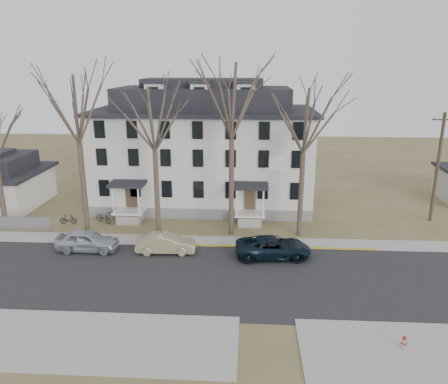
# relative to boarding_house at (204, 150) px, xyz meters

# --- Properties ---
(ground) EXTENTS (120.00, 120.00, 0.00)m
(ground) POSITION_rel_boarding_house_xyz_m (2.00, -17.95, -5.38)
(ground) COLOR olive
(ground) RESTS_ON ground
(main_road) EXTENTS (120.00, 10.00, 0.04)m
(main_road) POSITION_rel_boarding_house_xyz_m (2.00, -15.95, -5.38)
(main_road) COLOR #27272A
(main_road) RESTS_ON ground
(far_sidewalk) EXTENTS (120.00, 2.00, 0.08)m
(far_sidewalk) POSITION_rel_boarding_house_xyz_m (2.00, -9.95, -5.38)
(far_sidewalk) COLOR #A09F97
(far_sidewalk) RESTS_ON ground
(near_sidewalk_right) EXTENTS (14.00, 5.00, 0.08)m
(near_sidewalk_right) POSITION_rel_boarding_house_xyz_m (14.00, -22.95, -5.38)
(near_sidewalk_right) COLOR #A09F97
(near_sidewalk_right) RESTS_ON ground
(near_sidewalk_left) EXTENTS (20.00, 5.00, 0.08)m
(near_sidewalk_left) POSITION_rel_boarding_house_xyz_m (-6.00, -22.95, -5.38)
(near_sidewalk_left) COLOR #A09F97
(near_sidewalk_left) RESTS_ON ground
(yellow_curb) EXTENTS (14.00, 0.25, 0.06)m
(yellow_curb) POSITION_rel_boarding_house_xyz_m (7.00, -10.85, -5.38)
(yellow_curb) COLOR gold
(yellow_curb) RESTS_ON ground
(boarding_house) EXTENTS (20.80, 12.36, 12.05)m
(boarding_house) POSITION_rel_boarding_house_xyz_m (0.00, 0.00, 0.00)
(boarding_house) COLOR slate
(boarding_house) RESTS_ON ground
(tree_far_left) EXTENTS (8.40, 8.40, 13.72)m
(tree_far_left) POSITION_rel_boarding_house_xyz_m (-9.00, -8.15, 4.96)
(tree_far_left) COLOR #473B31
(tree_far_left) RESTS_ON ground
(tree_mid_left) EXTENTS (7.80, 7.80, 12.74)m
(tree_mid_left) POSITION_rel_boarding_house_xyz_m (-3.00, -8.15, 4.22)
(tree_mid_left) COLOR #473B31
(tree_mid_left) RESTS_ON ground
(tree_center) EXTENTS (9.00, 9.00, 14.70)m
(tree_center) POSITION_rel_boarding_house_xyz_m (3.00, -8.15, 5.71)
(tree_center) COLOR #473B31
(tree_center) RESTS_ON ground
(tree_mid_right) EXTENTS (7.80, 7.80, 12.74)m
(tree_mid_right) POSITION_rel_boarding_house_xyz_m (8.50, -8.15, 4.22)
(tree_mid_right) COLOR #473B31
(tree_mid_right) RESTS_ON ground
(utility_pole_far) EXTENTS (2.00, 0.28, 9.50)m
(utility_pole_far) POSITION_rel_boarding_house_xyz_m (20.50, -3.95, -0.47)
(utility_pole_far) COLOR #3D3023
(utility_pole_far) RESTS_ON ground
(car_silver) EXTENTS (4.61, 1.88, 1.57)m
(car_silver) POSITION_rel_boarding_house_xyz_m (-7.48, -12.20, -4.60)
(car_silver) COLOR #AEB5BE
(car_silver) RESTS_ON ground
(car_tan) EXTENTS (4.38, 1.71, 1.42)m
(car_tan) POSITION_rel_boarding_house_xyz_m (-1.62, -12.17, -4.67)
(car_tan) COLOR tan
(car_tan) RESTS_ON ground
(car_navy) EXTENTS (5.57, 2.94, 1.49)m
(car_navy) POSITION_rel_boarding_house_xyz_m (6.19, -12.50, -4.63)
(car_navy) COLOR black
(car_navy) RESTS_ON ground
(bicycle_left) EXTENTS (1.90, 1.54, 0.97)m
(bicycle_left) POSITION_rel_boarding_house_xyz_m (-8.21, -6.32, -4.89)
(bicycle_left) COLOR black
(bicycle_left) RESTS_ON ground
(bicycle_right) EXTENTS (1.52, 0.52, 0.90)m
(bicycle_right) POSITION_rel_boarding_house_xyz_m (-11.15, -6.85, -4.93)
(bicycle_right) COLOR black
(bicycle_right) RESTS_ON ground
(fire_hydrant) EXTENTS (0.30, 0.28, 0.72)m
(fire_hydrant) POSITION_rel_boarding_house_xyz_m (12.05, -22.68, -5.01)
(fire_hydrant) COLOR #B7B7BA
(fire_hydrant) RESTS_ON ground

